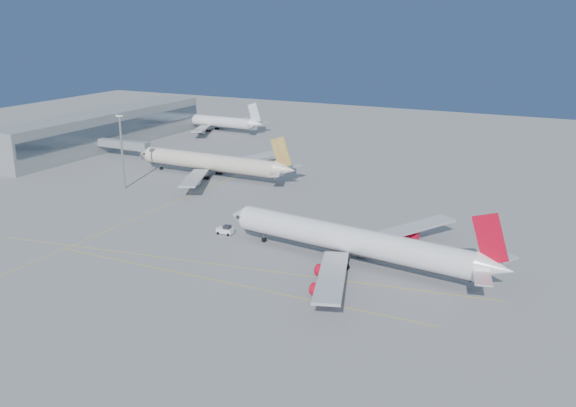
{
  "coord_description": "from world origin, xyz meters",
  "views": [
    {
      "loc": [
        71.61,
        -119.37,
        54.14
      ],
      "look_at": [
        1.5,
        22.69,
        7.0
      ],
      "focal_mm": 40.0,
      "sensor_mm": 36.0,
      "label": 1
    }
  ],
  "objects_px": {
    "airliner_third": "(213,121)",
    "light_mast": "(122,145)",
    "airliner_etihad": "(213,163)",
    "pushback_tug": "(225,230)",
    "airliner_virgin": "(355,242)"
  },
  "relations": [
    {
      "from": "airliner_etihad",
      "to": "light_mast",
      "type": "bearing_deg",
      "value": -122.97
    },
    {
      "from": "airliner_virgin",
      "to": "light_mast",
      "type": "height_order",
      "value": "light_mast"
    },
    {
      "from": "airliner_third",
      "to": "pushback_tug",
      "type": "relative_size",
      "value": 12.94
    },
    {
      "from": "pushback_tug",
      "to": "airliner_etihad",
      "type": "bearing_deg",
      "value": 122.94
    },
    {
      "from": "airliner_virgin",
      "to": "light_mast",
      "type": "relative_size",
      "value": 2.9
    },
    {
      "from": "airliner_third",
      "to": "pushback_tug",
      "type": "height_order",
      "value": "airliner_third"
    },
    {
      "from": "light_mast",
      "to": "airliner_virgin",
      "type": "bearing_deg",
      "value": -17.32
    },
    {
      "from": "airliner_virgin",
      "to": "pushback_tug",
      "type": "distance_m",
      "value": 37.12
    },
    {
      "from": "airliner_etihad",
      "to": "light_mast",
      "type": "xyz_separation_m",
      "value": [
        -17.46,
        -25.47,
        9.2
      ]
    },
    {
      "from": "light_mast",
      "to": "pushback_tug",
      "type": "bearing_deg",
      "value": -24.26
    },
    {
      "from": "airliner_virgin",
      "to": "pushback_tug",
      "type": "relative_size",
      "value": 16.27
    },
    {
      "from": "pushback_tug",
      "to": "airliner_virgin",
      "type": "bearing_deg",
      "value": -9.02
    },
    {
      "from": "airliner_etihad",
      "to": "airliner_third",
      "type": "height_order",
      "value": "airliner_etihad"
    },
    {
      "from": "airliner_virgin",
      "to": "pushback_tug",
      "type": "height_order",
      "value": "airliner_virgin"
    },
    {
      "from": "airliner_third",
      "to": "light_mast",
      "type": "xyz_separation_m",
      "value": [
        31.82,
        -102.29,
        9.72
      ]
    }
  ]
}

